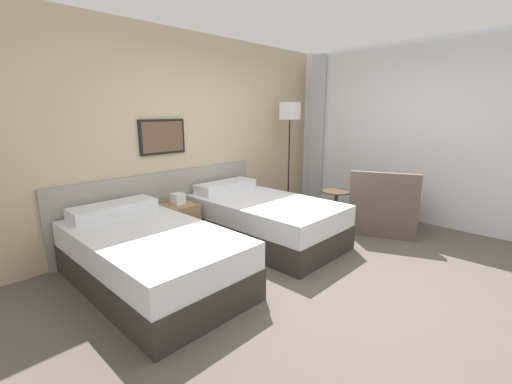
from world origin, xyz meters
TOP-DOWN VIEW (x-y plane):
  - ground_plane at (0.00, 0.00)m, footprint 16.00×16.00m
  - wall_headboard at (-0.04, 2.14)m, footprint 10.00×0.10m
  - wall_window at (2.53, -0.08)m, footprint 0.21×4.62m
  - bed_near_door at (-1.38, 1.10)m, footprint 1.13×1.99m
  - bed_near_window at (0.26, 1.10)m, footprint 1.13×1.99m
  - nightstand at (-0.56, 1.82)m, footprint 0.38×0.44m
  - floor_lamp at (1.59, 1.74)m, footprint 0.25×0.25m
  - side_table at (1.38, 0.69)m, footprint 0.41×0.41m
  - armchair at (1.76, 0.15)m, footprint 1.11×1.14m

SIDE VIEW (x-z plane):
  - ground_plane at x=0.00m, z-range 0.00..0.00m
  - nightstand at x=-0.56m, z-range -0.06..0.61m
  - armchair at x=1.76m, z-range -0.16..0.73m
  - bed_near_door at x=-1.38m, z-range -0.06..0.63m
  - bed_near_window at x=0.26m, z-range -0.06..0.63m
  - side_table at x=1.38m, z-range 0.11..0.66m
  - wall_headboard at x=-0.04m, z-range -0.05..2.65m
  - wall_window at x=2.53m, z-range -0.01..2.69m
  - floor_lamp at x=1.59m, z-range 0.64..2.46m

